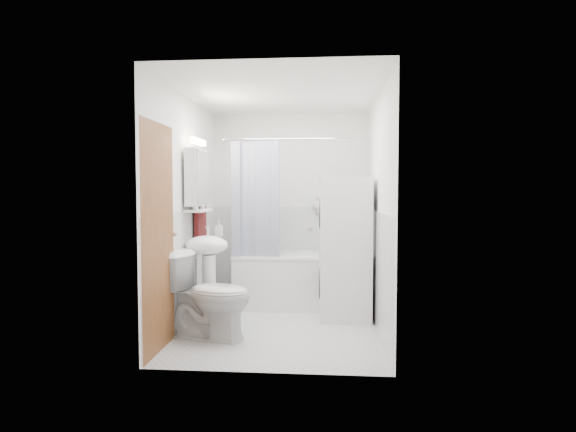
# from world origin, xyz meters

# --- Properties ---
(floor) EXTENTS (2.60, 2.60, 0.00)m
(floor) POSITION_xyz_m (0.00, 0.00, 0.00)
(floor) COLOR silver
(floor) RESTS_ON ground
(room_walls) EXTENTS (2.60, 2.60, 2.60)m
(room_walls) POSITION_xyz_m (0.00, 0.00, 1.49)
(room_walls) COLOR white
(room_walls) RESTS_ON ground
(wainscot) EXTENTS (1.98, 2.58, 2.58)m
(wainscot) POSITION_xyz_m (0.00, 0.29, 0.60)
(wainscot) COLOR white
(wainscot) RESTS_ON ground
(door) EXTENTS (0.05, 2.00, 2.00)m
(door) POSITION_xyz_m (-0.95, -0.55, 1.00)
(door) COLOR brown
(door) RESTS_ON ground
(bathtub) EXTENTS (1.70, 0.80, 0.64)m
(bathtub) POSITION_xyz_m (0.21, 0.92, 0.36)
(bathtub) COLOR white
(bathtub) RESTS_ON ground
(tub_spout) EXTENTS (0.04, 0.12, 0.04)m
(tub_spout) POSITION_xyz_m (0.41, 1.25, 0.96)
(tub_spout) COLOR silver
(tub_spout) RESTS_ON room_walls
(curtain_rod) EXTENTS (1.88, 0.02, 0.02)m
(curtain_rod) POSITION_xyz_m (0.21, 0.58, 2.00)
(curtain_rod) COLOR silver
(curtain_rod) RESTS_ON room_walls
(shower_curtain) EXTENTS (0.55, 0.02, 1.45)m
(shower_curtain) POSITION_xyz_m (-0.35, 0.58, 1.25)
(shower_curtain) COLOR #141D48
(shower_curtain) RESTS_ON curtain_rod
(sink) EXTENTS (0.44, 0.37, 1.04)m
(sink) POSITION_xyz_m (-0.75, -0.08, 0.70)
(sink) COLOR white
(sink) RESTS_ON ground
(medicine_cabinet) EXTENTS (0.13, 0.50, 0.71)m
(medicine_cabinet) POSITION_xyz_m (-0.90, 0.10, 1.57)
(medicine_cabinet) COLOR white
(medicine_cabinet) RESTS_ON room_walls
(shelf) EXTENTS (0.18, 0.54, 0.02)m
(shelf) POSITION_xyz_m (-0.89, 0.10, 1.20)
(shelf) COLOR silver
(shelf) RESTS_ON room_walls
(shower_caddy) EXTENTS (0.22, 0.06, 0.02)m
(shower_caddy) POSITION_xyz_m (0.46, 1.24, 1.15)
(shower_caddy) COLOR silver
(shower_caddy) RESTS_ON room_walls
(towel) EXTENTS (0.07, 0.34, 0.83)m
(towel) POSITION_xyz_m (-0.94, 0.35, 1.29)
(towel) COLOR #501B13
(towel) RESTS_ON room_walls
(washer_dryer) EXTENTS (0.56, 0.55, 1.55)m
(washer_dryer) POSITION_xyz_m (0.68, 0.37, 0.78)
(washer_dryer) COLOR white
(washer_dryer) RESTS_ON ground
(toilet) EXTENTS (0.91, 0.63, 0.82)m
(toilet) POSITION_xyz_m (-0.65, -0.45, 0.41)
(toilet) COLOR white
(toilet) RESTS_ON ground
(soap_pump) EXTENTS (0.08, 0.17, 0.08)m
(soap_pump) POSITION_xyz_m (-0.71, 0.25, 0.95)
(soap_pump) COLOR gray
(soap_pump) RESTS_ON sink
(shelf_bottle) EXTENTS (0.07, 0.18, 0.07)m
(shelf_bottle) POSITION_xyz_m (-0.89, -0.05, 1.25)
(shelf_bottle) COLOR gray
(shelf_bottle) RESTS_ON shelf
(shelf_cup) EXTENTS (0.10, 0.09, 0.10)m
(shelf_cup) POSITION_xyz_m (-0.89, 0.22, 1.26)
(shelf_cup) COLOR gray
(shelf_cup) RESTS_ON shelf
(shampoo_a) EXTENTS (0.13, 0.17, 0.13)m
(shampoo_a) POSITION_xyz_m (0.35, 1.24, 1.23)
(shampoo_a) COLOR gray
(shampoo_a) RESTS_ON shower_caddy
(shampoo_b) EXTENTS (0.08, 0.21, 0.08)m
(shampoo_b) POSITION_xyz_m (0.47, 1.24, 1.20)
(shampoo_b) COLOR #272D9D
(shampoo_b) RESTS_ON shower_caddy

